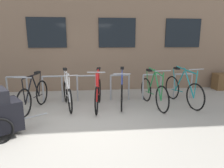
% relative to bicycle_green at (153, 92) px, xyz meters
% --- Properties ---
extents(ground_plane, '(42.00, 42.00, 0.00)m').
position_rel_bicycle_green_xyz_m(ground_plane, '(-1.98, -1.24, -0.39)').
color(ground_plane, '#9E998E').
extents(storefront_building, '(28.00, 6.81, 6.07)m').
position_rel_bicycle_green_xyz_m(storefront_building, '(-1.98, 5.34, 2.64)').
color(storefront_building, '#7A604C').
rests_on(storefront_building, ground).
extents(bike_rack, '(6.61, 0.05, 0.79)m').
position_rel_bicycle_green_xyz_m(bike_rack, '(-1.85, 0.66, 0.10)').
color(bike_rack, gray).
rests_on(bike_rack, ground).
extents(bicycle_green, '(0.44, 1.73, 1.09)m').
position_rel_bicycle_green_xyz_m(bicycle_green, '(0.00, 0.00, 0.00)').
color(bicycle_green, black).
rests_on(bicycle_green, ground).
extents(bicycle_white, '(0.54, 1.57, 1.06)m').
position_rel_bicycle_green_xyz_m(bicycle_white, '(-2.37, 0.16, -0.02)').
color(bicycle_white, black).
rests_on(bicycle_white, ground).
extents(bicycle_teal, '(0.49, 1.80, 1.10)m').
position_rel_bicycle_green_xyz_m(bicycle_teal, '(0.90, 0.12, 0.01)').
color(bicycle_teal, black).
rests_on(bicycle_teal, ground).
extents(bicycle_blue, '(0.44, 1.65, 1.06)m').
position_rel_bicycle_green_xyz_m(bicycle_blue, '(-0.86, 0.18, -0.00)').
color(bicycle_blue, black).
rests_on(bicycle_blue, ground).
extents(bicycle_red, '(0.44, 1.71, 1.07)m').
position_rel_bicycle_green_xyz_m(bicycle_red, '(-1.53, 0.05, 0.00)').
color(bicycle_red, black).
rests_on(bicycle_red, ground).
extents(bicycle_black, '(0.48, 1.67, 1.00)m').
position_rel_bicycle_green_xyz_m(bicycle_black, '(-3.22, 0.00, -0.01)').
color(bicycle_black, black).
rests_on(bicycle_black, ground).
extents(planter_box, '(0.70, 0.44, 0.60)m').
position_rel_bicycle_green_xyz_m(planter_box, '(3.18, 1.61, -0.09)').
color(planter_box, brown).
rests_on(planter_box, ground).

